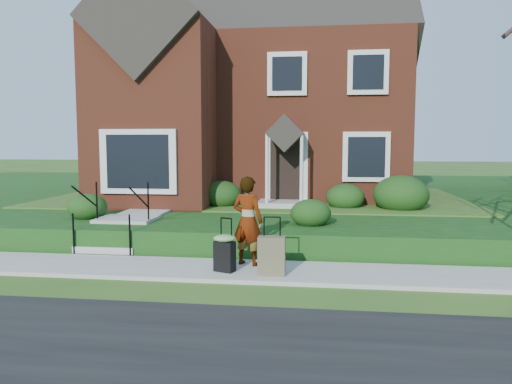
% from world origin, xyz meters
% --- Properties ---
extents(ground, '(120.00, 120.00, 0.00)m').
position_xyz_m(ground, '(0.00, 0.00, 0.00)').
color(ground, '#2D5119').
rests_on(ground, ground).
extents(sidewalk, '(60.00, 1.60, 0.08)m').
position_xyz_m(sidewalk, '(0.00, 0.00, 0.04)').
color(sidewalk, '#9E9B93').
rests_on(sidewalk, ground).
extents(terrace, '(44.00, 20.00, 0.60)m').
position_xyz_m(terrace, '(4.00, 10.90, 0.30)').
color(terrace, '#123C10').
rests_on(terrace, ground).
extents(walkway, '(1.20, 6.00, 0.06)m').
position_xyz_m(walkway, '(-2.50, 5.00, 0.63)').
color(walkway, '#9E9B93').
rests_on(walkway, terrace).
extents(main_house, '(10.40, 10.20, 9.40)m').
position_xyz_m(main_house, '(-0.21, 9.61, 5.26)').
color(main_house, brown).
rests_on(main_house, terrace).
extents(front_steps, '(1.40, 2.02, 1.50)m').
position_xyz_m(front_steps, '(-2.50, 1.84, 0.47)').
color(front_steps, '#9E9B93').
rests_on(front_steps, ground).
extents(foundation_shrubs, '(9.98, 4.37, 1.11)m').
position_xyz_m(foundation_shrubs, '(0.62, 4.96, 1.07)').
color(foundation_shrubs, '#143710').
rests_on(foundation_shrubs, terrace).
extents(woman, '(0.76, 0.62, 1.79)m').
position_xyz_m(woman, '(0.82, 0.36, 0.97)').
color(woman, '#999999').
rests_on(woman, sidewalk).
extents(suitcase_black, '(0.52, 0.48, 1.03)m').
position_xyz_m(suitcase_black, '(0.46, -0.24, 0.48)').
color(suitcase_black, black).
rests_on(suitcase_black, sidewalk).
extents(suitcase_olive, '(0.51, 0.29, 1.09)m').
position_xyz_m(suitcase_olive, '(1.37, -0.36, 0.44)').
color(suitcase_olive, brown).
rests_on(suitcase_olive, sidewalk).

